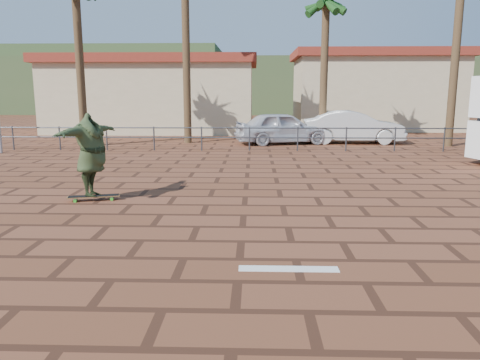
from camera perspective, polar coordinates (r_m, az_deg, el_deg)
name	(u,v)px	position (r m, az deg, el deg)	size (l,w,h in m)	color
ground	(241,241)	(7.82, 0.15, -7.50)	(120.00, 120.00, 0.00)	brown
paint_stripe	(289,269)	(6.70, 5.95, -10.72)	(1.40, 0.22, 0.01)	white
guardrail	(250,135)	(19.50, 1.17, 5.56)	(24.06, 0.06, 1.00)	#47494F
palm_center	(326,5)	(23.48, 10.47, 20.19)	(2.40, 2.40, 7.75)	brown
building_west	(155,94)	(30.07, -10.30, 10.28)	(12.60, 7.60, 4.50)	beige
building_east	(374,90)	(32.37, 15.99, 10.52)	(10.60, 6.60, 5.00)	beige
hill_front	(253,87)	(57.42, 1.61, 11.32)	(70.00, 18.00, 6.00)	#384C28
hill_back	(89,79)	(67.21, -17.88, 11.59)	(35.00, 14.00, 8.00)	#384C28
longboard	(94,197)	(11.15, -17.41, -1.94)	(1.18, 0.53, 0.11)	olive
skateboarder	(91,155)	(10.99, -17.69, 2.93)	(2.30, 0.63, 1.87)	#314022
car_silver	(283,128)	(22.22, 5.24, 6.36)	(1.78, 4.43, 1.51)	silver
car_white	(353,127)	(23.05, 13.63, 6.30)	(1.63, 4.67, 1.54)	silver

